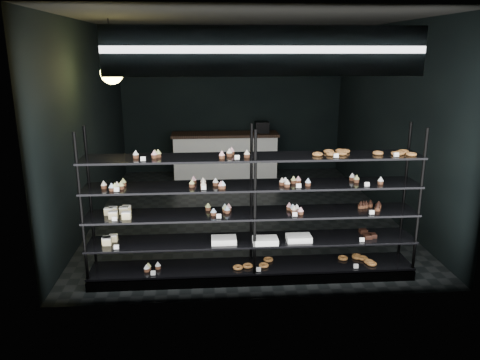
# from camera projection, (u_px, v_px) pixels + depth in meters

# --- Properties ---
(room) EXTENTS (5.01, 6.01, 3.20)m
(room) POSITION_uv_depth(u_px,v_px,m) (243.00, 122.00, 7.82)
(room) COLOR black
(room) RESTS_ON ground
(display_shelf) EXTENTS (4.00, 0.50, 1.91)m
(display_shelf) POSITION_uv_depth(u_px,v_px,m) (250.00, 230.00, 5.72)
(display_shelf) COLOR black
(display_shelf) RESTS_ON room
(signage) EXTENTS (3.30, 0.05, 0.50)m
(signage) POSITION_uv_depth(u_px,v_px,m) (266.00, 51.00, 4.70)
(signage) COLOR #0C103E
(signage) RESTS_ON room
(pendant_lamp) EXTENTS (0.32, 0.32, 0.89)m
(pendant_lamp) POSITION_uv_depth(u_px,v_px,m) (112.00, 73.00, 6.57)
(pendant_lamp) COLOR black
(pendant_lamp) RESTS_ON room
(service_counter) EXTENTS (2.36, 0.65, 1.23)m
(service_counter) POSITION_uv_depth(u_px,v_px,m) (226.00, 154.00, 10.51)
(service_counter) COLOR silver
(service_counter) RESTS_ON room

